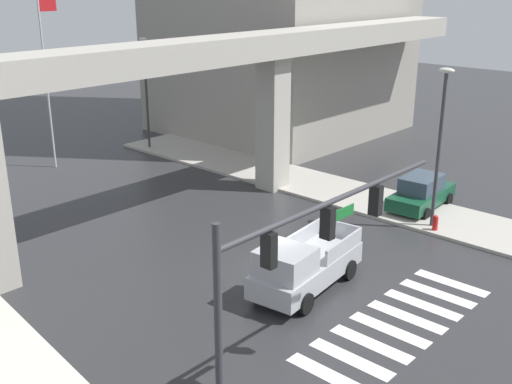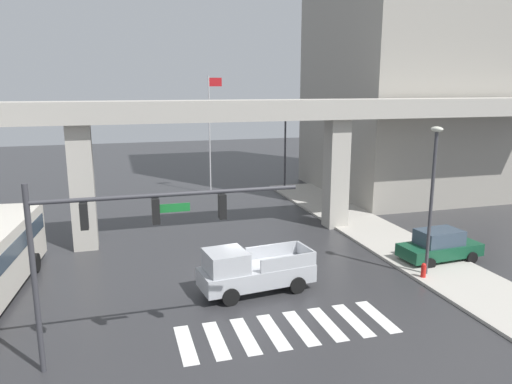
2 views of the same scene
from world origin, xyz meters
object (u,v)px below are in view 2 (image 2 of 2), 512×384
(traffic_signal_mast, at_px, (120,230))
(street_lamp_near_corner, at_px, (433,184))
(sedan_dark_green, at_px, (439,246))
(flagpole, at_px, (211,127))
(fire_hydrant, at_px, (423,271))
(pickup_truck, at_px, (250,271))
(street_lamp_mid_block, at_px, (342,156))
(street_lamp_far_north, at_px, (285,139))

(traffic_signal_mast, bearing_deg, street_lamp_near_corner, 13.75)
(sedan_dark_green, distance_m, street_lamp_near_corner, 4.46)
(traffic_signal_mast, distance_m, flagpole, 25.93)
(traffic_signal_mast, xyz_separation_m, fire_hydrant, (13.71, 3.09, -4.12))
(pickup_truck, distance_m, traffic_signal_mast, 7.68)
(street_lamp_near_corner, height_order, street_lamp_mid_block, same)
(street_lamp_mid_block, height_order, street_lamp_far_north, same)
(traffic_signal_mast, bearing_deg, sedan_dark_green, 17.49)
(street_lamp_near_corner, xyz_separation_m, flagpole, (-6.31, 21.24, 1.15))
(traffic_signal_mast, bearing_deg, fire_hydrant, 12.69)
(traffic_signal_mast, xyz_separation_m, street_lamp_mid_block, (14.11, 12.96, 0.01))
(street_lamp_near_corner, height_order, street_lamp_far_north, same)
(street_lamp_mid_block, bearing_deg, street_lamp_near_corner, -90.00)
(sedan_dark_green, distance_m, street_lamp_far_north, 19.24)
(fire_hydrant, bearing_deg, flagpole, 105.31)
(traffic_signal_mast, xyz_separation_m, street_lamp_far_north, (14.11, 23.83, 0.01))
(pickup_truck, xyz_separation_m, street_lamp_mid_block, (8.67, 8.89, 3.57))
(street_lamp_far_north, bearing_deg, street_lamp_near_corner, -90.00)
(pickup_truck, height_order, fire_hydrant, pickup_truck)
(street_lamp_far_north, xyz_separation_m, flagpole, (-6.31, 0.87, 1.15))
(street_lamp_mid_block, bearing_deg, flagpole, 118.28)
(street_lamp_mid_block, relative_size, fire_hydrant, 8.52)
(sedan_dark_green, bearing_deg, flagpole, 112.68)
(street_lamp_far_north, distance_m, flagpole, 6.48)
(street_lamp_far_north, bearing_deg, pickup_truck, -113.68)
(pickup_truck, relative_size, street_lamp_mid_block, 0.73)
(traffic_signal_mast, xyz_separation_m, street_lamp_near_corner, (14.11, 3.45, 0.01))
(flagpole, bearing_deg, sedan_dark_green, -67.32)
(street_lamp_near_corner, distance_m, street_lamp_mid_block, 9.51)
(pickup_truck, relative_size, sedan_dark_green, 1.20)
(fire_hydrant, bearing_deg, street_lamp_mid_block, 87.68)
(sedan_dark_green, relative_size, flagpole, 0.45)
(sedan_dark_green, height_order, fire_hydrant, sedan_dark_green)
(street_lamp_mid_block, xyz_separation_m, street_lamp_far_north, (0.00, 10.87, 0.00))
(street_lamp_near_corner, relative_size, flagpole, 0.74)
(pickup_truck, xyz_separation_m, street_lamp_far_north, (8.67, 19.76, 3.57))
(street_lamp_mid_block, relative_size, street_lamp_far_north, 1.00)
(street_lamp_near_corner, bearing_deg, flagpole, 106.55)
(street_lamp_mid_block, bearing_deg, fire_hydrant, -92.32)
(pickup_truck, distance_m, flagpole, 21.29)
(traffic_signal_mast, xyz_separation_m, flagpole, (7.80, 24.70, 1.16))
(traffic_signal_mast, distance_m, street_lamp_near_corner, 14.53)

